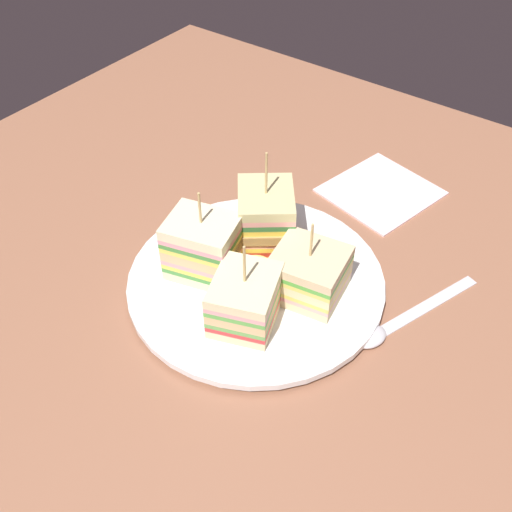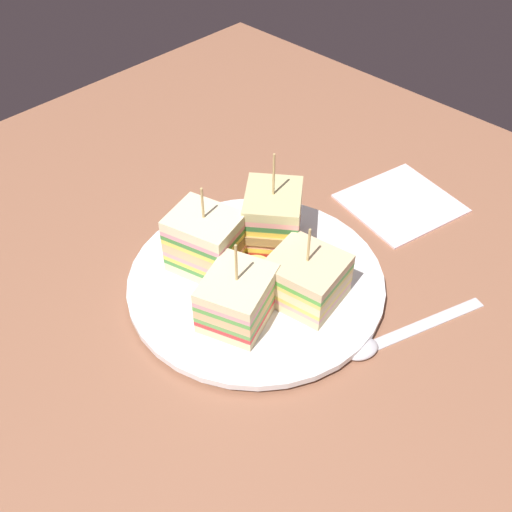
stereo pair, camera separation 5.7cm
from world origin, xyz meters
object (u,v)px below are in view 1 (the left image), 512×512
Objects in this scene: sandwich_wedge_0 at (266,219)px; napkin at (381,191)px; spoon at (389,326)px; plate at (256,282)px; sandwich_wedge_3 at (308,274)px; chip_pile at (261,278)px; sandwich_wedge_1 at (203,247)px; sandwich_wedge_2 at (245,300)px.

sandwich_wedge_0 is 17.82cm from napkin.
plate is at bearing -57.25° from spoon.
plate is 5.96cm from sandwich_wedge_3.
napkin is (1.87, 21.65, -1.95)cm from chip_pile.
sandwich_wedge_3 is (9.76, 3.62, -0.77)cm from sandwich_wedge_1.
sandwich_wedge_3 is at bearing 5.18° from sandwich_wedge_1.
sandwich_wedge_0 is at bearing 5.33° from sandwich_wedge_2.
sandwich_wedge_2 is at bearing -91.24° from napkin.
plate is 13.57cm from spoon.
sandwich_wedge_3 is 9.00cm from spoon.
sandwich_wedge_1 reaches higher than plate.
sandwich_wedge_0 is 1.25× the size of sandwich_wedge_2.
napkin is at bearing -93.19° from sandwich_wedge_3.
plate is 6.37cm from sandwich_wedge_1.
sandwich_wedge_2 is (2.24, -4.70, 2.97)cm from plate.
sandwich_wedge_2 is 0.59× the size of spoon.
sandwich_wedge_0 reaches higher than sandwich_wedge_3.
sandwich_wedge_1 is 7.52cm from sandwich_wedge_2.
sandwich_wedge_0 is at bearing 115.48° from plate.
sandwich_wedge_2 reaches higher than sandwich_wedge_3.
sandwich_wedge_0 is at bearing -76.34° from spoon.
spoon is at bearing -179.38° from sandwich_wedge_3.
napkin is (0.56, 25.95, -3.51)cm from sandwich_wedge_2.
sandwich_wedge_3 is at bearing 25.39° from chip_pile.
chip_pile is (0.94, -0.41, 1.41)cm from plate.
sandwich_wedge_0 is at bearing 121.85° from chip_pile.
chip_pile is (5.71, 1.70, -2.24)cm from sandwich_wedge_1.
plate is 1.67× the size of spoon.
plate is 6.46cm from sandwich_wedge_0.
sandwich_wedge_3 reaches higher than chip_pile.
plate is at bearing 8.63° from sandwich_wedge_1.
sandwich_wedge_1 is (-4.78, -2.11, 3.65)cm from plate.
sandwich_wedge_2 reaches higher than plate.
sandwich_wedge_1 is at bearing -163.41° from chip_pile.
napkin is (-10.43, 18.26, -0.13)cm from spoon.
sandwich_wedge_0 is 7.28cm from sandwich_wedge_1.
spoon is (12.30, 3.40, -1.82)cm from chip_pile.
chip_pile is at bearing -3.22° from sandwich_wedge_2.
plate is 2.26× the size of sandwich_wedge_0.
spoon is (13.23, 2.99, -0.41)cm from plate.
napkin is (7.58, 23.35, -4.19)cm from sandwich_wedge_1.
sandwich_wedge_1 is 1.14× the size of sandwich_wedge_3.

